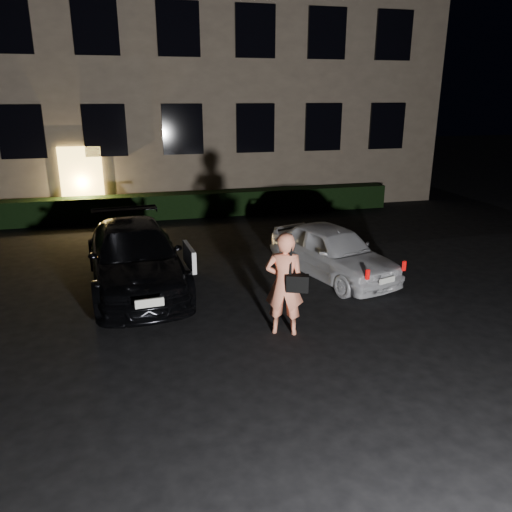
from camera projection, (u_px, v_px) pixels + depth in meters
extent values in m
plane|color=black|center=(262.00, 362.00, 8.14)|extent=(80.00, 80.00, 0.00)
cube|color=#716150|center=(169.00, 46.00, 20.12)|extent=(20.00, 8.00, 12.00)
cube|color=#E1B24D|center=(82.00, 184.00, 17.04)|extent=(1.40, 0.10, 2.50)
cube|color=black|center=(21.00, 132.00, 16.11)|extent=(1.40, 0.10, 1.70)
cube|color=black|center=(105.00, 131.00, 16.70)|extent=(1.40, 0.10, 1.70)
cube|color=black|center=(183.00, 129.00, 17.30)|extent=(1.40, 0.10, 1.70)
cube|color=black|center=(255.00, 128.00, 17.90)|extent=(1.40, 0.10, 1.70)
cube|color=black|center=(323.00, 127.00, 18.50)|extent=(1.40, 0.10, 1.70)
cube|color=black|center=(387.00, 126.00, 19.10)|extent=(1.40, 0.10, 1.70)
cube|color=black|center=(6.00, 24.00, 15.12)|extent=(1.40, 0.10, 1.70)
cube|color=black|center=(95.00, 26.00, 15.72)|extent=(1.40, 0.10, 1.70)
cube|color=black|center=(178.00, 29.00, 16.32)|extent=(1.40, 0.10, 1.70)
cube|color=black|center=(255.00, 31.00, 16.91)|extent=(1.40, 0.10, 1.70)
cube|color=black|center=(327.00, 33.00, 17.51)|extent=(1.40, 0.10, 1.70)
cube|color=black|center=(394.00, 35.00, 18.11)|extent=(1.40, 0.10, 1.70)
cube|color=black|center=(187.00, 205.00, 17.69)|extent=(15.00, 0.70, 0.85)
imported|color=black|center=(135.00, 257.00, 11.14)|extent=(2.37, 5.00, 1.41)
cube|color=white|center=(189.00, 257.00, 10.60)|extent=(0.17, 1.01, 0.47)
cube|color=silver|center=(150.00, 303.00, 8.90)|extent=(0.52, 0.09, 0.16)
imported|color=silver|center=(332.00, 251.00, 11.80)|extent=(2.48, 3.94, 1.25)
cube|color=red|center=(368.00, 275.00, 10.10)|extent=(0.09, 0.07, 0.21)
cube|color=red|center=(404.00, 266.00, 10.61)|extent=(0.09, 0.07, 0.21)
cube|color=silver|center=(387.00, 280.00, 10.38)|extent=(0.41, 0.16, 0.12)
imported|color=#F58965|center=(284.00, 284.00, 8.86)|extent=(0.81, 0.67, 1.91)
cube|color=black|center=(297.00, 283.00, 8.69)|extent=(0.43, 0.30, 0.30)
cube|color=black|center=(291.00, 259.00, 8.61)|extent=(0.06, 0.07, 0.59)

